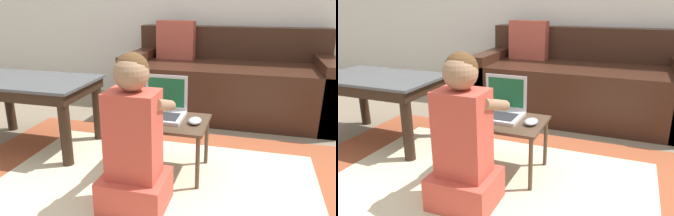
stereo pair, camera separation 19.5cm
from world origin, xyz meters
The scene contains 8 objects.
ground_plane centered at (0.00, 0.00, 0.00)m, with size 16.00×16.00×0.00m, color #7F705B.
area_rug centered at (-0.03, -0.14, 0.00)m, with size 2.51×1.72×0.01m.
couch centered at (0.22, 1.30, 0.29)m, with size 1.80×0.84×0.83m.
coffee_table centered at (-1.03, 0.18, 0.41)m, with size 0.89×0.54×0.50m.
laptop_desk centered at (-0.03, 0.06, 0.30)m, with size 0.53×0.36×0.34m.
laptop centered at (-0.05, 0.11, 0.38)m, with size 0.27×0.23×0.24m.
computer_mouse centered at (0.16, 0.05, 0.35)m, with size 0.08×0.11×0.03m.
person_seated centered at (-0.07, -0.33, 0.35)m, with size 0.32×0.42×0.79m.
Camera 1 is at (0.47, -1.68, 1.00)m, focal length 35.00 mm.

